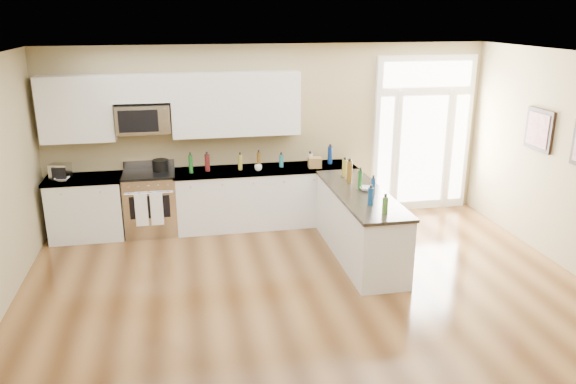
{
  "coord_description": "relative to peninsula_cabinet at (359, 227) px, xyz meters",
  "views": [
    {
      "loc": [
        -1.43,
        -4.66,
        3.27
      ],
      "look_at": [
        -0.13,
        2.0,
        1.08
      ],
      "focal_mm": 35.0,
      "sensor_mm": 36.0,
      "label": 1
    }
  ],
  "objects": [
    {
      "name": "bowl_left",
      "position": [
        -4.06,
        1.32,
        0.53
      ],
      "size": [
        0.25,
        0.25,
        0.05
      ],
      "primitive_type": "imported",
      "rotation": [
        0.0,
        0.0,
        -0.28
      ],
      "color": "white",
      "rests_on": "back_cabinet_left"
    },
    {
      "name": "peninsula_cabinet",
      "position": [
        0.0,
        0.0,
        0.0
      ],
      "size": [
        0.69,
        2.32,
        0.94
      ],
      "color": "silver",
      "rests_on": "ground"
    },
    {
      "name": "back_cabinet_right",
      "position": [
        -1.08,
        1.45,
        0.0
      ],
      "size": [
        2.85,
        0.66,
        0.94
      ],
      "color": "silver",
      "rests_on": "ground"
    },
    {
      "name": "cup_counter",
      "position": [
        -1.21,
        1.32,
        0.55
      ],
      "size": [
        0.15,
        0.15,
        0.09
      ],
      "primitive_type": "imported",
      "rotation": [
        0.0,
        0.0,
        -0.36
      ],
      "color": "white",
      "rests_on": "back_cabinet_right"
    },
    {
      "name": "wall_art_near",
      "position": [
        2.54,
        -0.04,
        1.27
      ],
      "size": [
        0.05,
        0.58,
        0.58
      ],
      "color": "black",
      "rests_on": "room_shell"
    },
    {
      "name": "upper_cabinet_left",
      "position": [
        -3.81,
        1.59,
        1.49
      ],
      "size": [
        1.04,
        0.33,
        0.95
      ],
      "primitive_type": "cube",
      "color": "silver",
      "rests_on": "room_shell"
    },
    {
      "name": "stockpot",
      "position": [
        -2.68,
        1.57,
        0.61
      ],
      "size": [
        0.26,
        0.26,
        0.18
      ],
      "primitive_type": "cylinder",
      "rotation": [
        0.0,
        0.0,
        0.09
      ],
      "color": "black",
      "rests_on": "kitchen_range"
    },
    {
      "name": "upper_cabinet_short",
      "position": [
        -2.88,
        1.59,
        1.77
      ],
      "size": [
        0.82,
        0.33,
        0.4
      ],
      "primitive_type": "cube",
      "color": "silver",
      "rests_on": "room_shell"
    },
    {
      "name": "microwave",
      "position": [
        -2.88,
        1.56,
        1.33
      ],
      "size": [
        0.78,
        0.41,
        0.42
      ],
      "color": "silver",
      "rests_on": "room_shell"
    },
    {
      "name": "bowl_peninsula",
      "position": [
        0.09,
        0.04,
        0.53
      ],
      "size": [
        0.18,
        0.18,
        0.05
      ],
      "primitive_type": "imported",
      "rotation": [
        0.0,
        0.0,
        -0.08
      ],
      "color": "white",
      "rests_on": "peninsula_cabinet"
    },
    {
      "name": "upper_cabinet_right",
      "position": [
        -1.5,
        1.59,
        1.49
      ],
      "size": [
        1.94,
        0.33,
        0.95
      ],
      "primitive_type": "cube",
      "color": "silver",
      "rests_on": "room_shell"
    },
    {
      "name": "entry_door",
      "position": [
        1.62,
        1.71,
        0.87
      ],
      "size": [
        1.7,
        0.1,
        2.6
      ],
      "color": "white",
      "rests_on": "ground"
    },
    {
      "name": "counter_bottles",
      "position": [
        -0.59,
        0.81,
        0.63
      ],
      "size": [
        2.38,
        2.42,
        0.31
      ],
      "color": "#19591E",
      "rests_on": "back_cabinet_right"
    },
    {
      "name": "cardboard_box",
      "position": [
        -0.32,
        1.32,
        0.59
      ],
      "size": [
        0.21,
        0.15,
        0.16
      ],
      "primitive_type": "cube",
      "rotation": [
        0.0,
        0.0,
        -0.05
      ],
      "color": "olive",
      "rests_on": "back_cabinet_right"
    },
    {
      "name": "room_shell",
      "position": [
        -0.93,
        -2.24,
        1.27
      ],
      "size": [
        8.0,
        8.0,
        8.0
      ],
      "color": "tan",
      "rests_on": "ground"
    },
    {
      "name": "kitchen_range",
      "position": [
        -2.86,
        1.45,
        0.04
      ],
      "size": [
        0.77,
        0.69,
        1.08
      ],
      "color": "silver",
      "rests_on": "ground"
    },
    {
      "name": "back_cabinet_left",
      "position": [
        -3.8,
        1.45,
        0.0
      ],
      "size": [
        1.1,
        0.66,
        0.94
      ],
      "color": "silver",
      "rests_on": "ground"
    },
    {
      "name": "toaster_oven",
      "position": [
        -4.1,
        1.43,
        0.62
      ],
      "size": [
        0.31,
        0.27,
        0.23
      ],
      "primitive_type": "cube",
      "rotation": [
        0.0,
        0.0,
        -0.25
      ],
      "color": "silver",
      "rests_on": "back_cabinet_left"
    },
    {
      "name": "ground",
      "position": [
        -0.93,
        -2.24,
        -0.43
      ],
      "size": [
        8.0,
        8.0,
        0.0
      ],
      "primitive_type": "plane",
      "color": "#4D2F15"
    }
  ]
}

